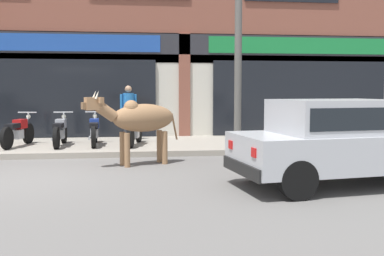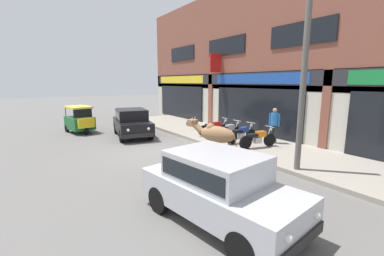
# 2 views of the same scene
# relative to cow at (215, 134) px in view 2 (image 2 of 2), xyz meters

# --- Properties ---
(ground_plane) EXTENTS (90.00, 90.00, 0.00)m
(ground_plane) POSITION_rel_cow_xyz_m (-2.34, -1.11, -1.01)
(ground_plane) COLOR #605E5B
(sidewalk) EXTENTS (19.00, 3.54, 0.14)m
(sidewalk) POSITION_rel_cow_xyz_m (-2.34, 2.85, -0.93)
(sidewalk) COLOR gray
(sidewalk) RESTS_ON ground
(shop_building) EXTENTS (23.00, 1.40, 8.24)m
(shop_building) POSITION_rel_cow_xyz_m (-2.34, 4.88, 2.89)
(shop_building) COLOR brown
(shop_building) RESTS_ON ground
(cow) EXTENTS (2.04, 1.08, 1.61)m
(cow) POSITION_rel_cow_xyz_m (0.00, 0.00, 0.00)
(cow) COLOR #936B47
(cow) RESTS_ON ground
(car_0) EXTENTS (3.76, 2.07, 1.46)m
(car_0) POSITION_rel_cow_xyz_m (3.28, -2.54, -0.19)
(car_0) COLOR black
(car_0) RESTS_ON ground
(car_1) EXTENTS (3.81, 2.25, 1.46)m
(car_1) POSITION_rel_cow_xyz_m (-5.89, -0.92, -0.19)
(car_1) COLOR black
(car_1) RESTS_ON ground
(auto_rickshaw) EXTENTS (2.09, 1.44, 1.52)m
(auto_rickshaw) POSITION_rel_cow_xyz_m (-8.48, -3.03, -0.35)
(auto_rickshaw) COLOR black
(auto_rickshaw) RESTS_ON ground
(motorcycle_0) EXTENTS (0.63, 1.80, 0.88)m
(motorcycle_0) POSITION_rel_cow_xyz_m (-3.13, 2.51, -0.48)
(motorcycle_0) COLOR black
(motorcycle_0) RESTS_ON sidewalk
(motorcycle_1) EXTENTS (0.52, 1.81, 0.88)m
(motorcycle_1) POSITION_rel_cow_xyz_m (-2.05, 2.47, -0.48)
(motorcycle_1) COLOR black
(motorcycle_1) RESTS_ON sidewalk
(motorcycle_2) EXTENTS (0.52, 1.81, 0.88)m
(motorcycle_2) POSITION_rel_cow_xyz_m (-1.17, 2.53, -0.48)
(motorcycle_2) COLOR black
(motorcycle_2) RESTS_ON sidewalk
(motorcycle_3) EXTENTS (0.61, 1.80, 0.88)m
(motorcycle_3) POSITION_rel_cow_xyz_m (-0.09, 2.42, -0.48)
(motorcycle_3) COLOR black
(motorcycle_3) RESTS_ON sidewalk
(pedestrian) EXTENTS (0.48, 0.32, 1.60)m
(pedestrian) POSITION_rel_cow_xyz_m (-0.27, 3.65, 0.12)
(pedestrian) COLOR #2D2D33
(pedestrian) RESTS_ON sidewalk
(utility_pole) EXTENTS (0.18, 0.18, 5.91)m
(utility_pole) POSITION_rel_cow_xyz_m (2.48, 1.39, 2.09)
(utility_pole) COLOR #595651
(utility_pole) RESTS_ON sidewalk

